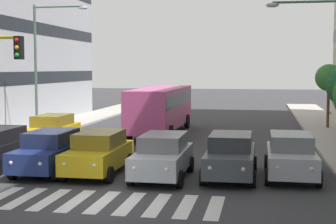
{
  "coord_description": "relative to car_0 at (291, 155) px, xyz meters",
  "views": [
    {
      "loc": [
        -4.95,
        15.31,
        4.28
      ],
      "look_at": [
        -1.16,
        -5.3,
        2.47
      ],
      "focal_mm": 54.24,
      "sensor_mm": 36.0,
      "label": 1
    }
  ],
  "objects": [
    {
      "name": "street_lamp_right",
      "position": [
        14.07,
        -8.59,
        4.1
      ],
      "size": [
        3.41,
        0.28,
        7.91
      ],
      "color": "#4C6B56",
      "rests_on": "sidewalk_right"
    },
    {
      "name": "ground_plane",
      "position": [
        6.14,
        4.84,
        -0.89
      ],
      "size": [
        180.0,
        180.0,
        0.0
      ],
      "primitive_type": "plane",
      "color": "#38383A"
    },
    {
      "name": "car_4",
      "position": [
        9.67,
        0.79,
        0.0
      ],
      "size": [
        2.02,
        4.44,
        1.72
      ],
      "color": "navy",
      "rests_on": "ground_plane"
    },
    {
      "name": "street_tree_3",
      "position": [
        -3.43,
        -16.55,
        2.71
      ],
      "size": [
        1.88,
        1.88,
        4.42
      ],
      "color": "#513823",
      "rests_on": "sidewalk_left"
    },
    {
      "name": "car_1",
      "position": [
        2.33,
        0.45,
        0.0
      ],
      "size": [
        2.02,
        4.44,
        1.72
      ],
      "color": "#474C51",
      "rests_on": "ground_plane"
    },
    {
      "name": "bus_behind_traffic",
      "position": [
        7.61,
        -12.32,
        0.97
      ],
      "size": [
        2.78,
        10.5,
        3.0
      ],
      "color": "#DB5193",
      "rests_on": "ground_plane"
    },
    {
      "name": "car_0",
      "position": [
        0.0,
        0.0,
        0.0
      ],
      "size": [
        2.02,
        4.44,
        1.72
      ],
      "color": "#B2B7BC",
      "rests_on": "ground_plane"
    },
    {
      "name": "car_3",
      "position": [
        7.61,
        0.74,
        0.0
      ],
      "size": [
        2.02,
        4.44,
        1.72
      ],
      "color": "gold",
      "rests_on": "ground_plane"
    },
    {
      "name": "crosswalk_markings",
      "position": [
        6.14,
        4.84,
        -0.88
      ],
      "size": [
        7.65,
        2.8,
        0.01
      ],
      "color": "silver",
      "rests_on": "ground_plane"
    },
    {
      "name": "street_lamp_left",
      "position": [
        -1.73,
        -1.82,
        3.63
      ],
      "size": [
        3.48,
        0.28,
        7.02
      ],
      "color": "#4C6B56",
      "rests_on": "sidewalk_left"
    },
    {
      "name": "car_row2_0",
      "position": [
        12.51,
        -5.94,
        0.0
      ],
      "size": [
        2.02,
        4.44,
        1.72
      ],
      "color": "gold",
      "rests_on": "ground_plane"
    },
    {
      "name": "car_2",
      "position": [
        4.92,
        1.0,
        0.0
      ],
      "size": [
        2.02,
        4.44,
        1.72
      ],
      "color": "#B2B7BC",
      "rests_on": "ground_plane"
    }
  ]
}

